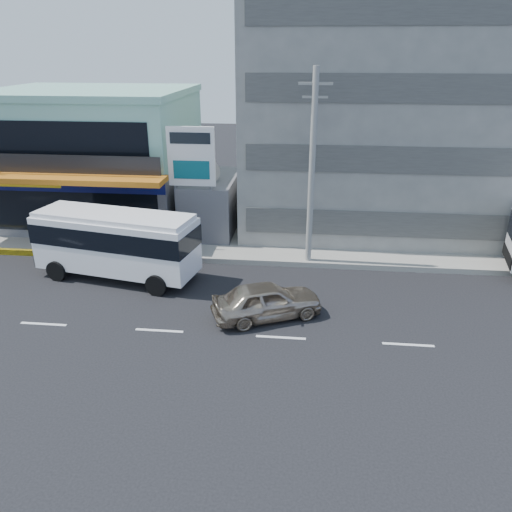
# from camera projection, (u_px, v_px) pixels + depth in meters

# --- Properties ---
(ground) EXTENTS (120.00, 120.00, 0.00)m
(ground) POSITION_uv_depth(u_px,v_px,m) (159.00, 331.00, 20.48)
(ground) COLOR black
(ground) RESTS_ON ground
(sidewalk) EXTENTS (70.00, 5.00, 0.30)m
(sidewalk) POSITION_uv_depth(u_px,v_px,m) (291.00, 247.00, 28.65)
(sidewalk) COLOR gray
(sidewalk) RESTS_ON ground
(shop_building) EXTENTS (12.40, 11.70, 8.00)m
(shop_building) POSITION_uv_depth(u_px,v_px,m) (96.00, 159.00, 32.51)
(shop_building) COLOR #4E4D52
(shop_building) RESTS_ON ground
(concrete_building) EXTENTS (16.00, 12.00, 14.00)m
(concrete_building) POSITION_uv_depth(u_px,v_px,m) (379.00, 114.00, 30.56)
(concrete_building) COLOR gray
(concrete_building) RESTS_ON ground
(gap_structure) EXTENTS (3.00, 6.00, 3.50)m
(gap_structure) POSITION_uv_depth(u_px,v_px,m) (212.00, 205.00, 30.81)
(gap_structure) COLOR #4E4D52
(gap_structure) RESTS_ON ground
(satellite_dish) EXTENTS (1.50, 1.50, 0.15)m
(satellite_dish) POSITION_uv_depth(u_px,v_px,m) (208.00, 180.00, 29.19)
(satellite_dish) COLOR slate
(satellite_dish) RESTS_ON gap_structure
(billboard) EXTENTS (2.60, 0.18, 6.90)m
(billboard) POSITION_uv_depth(u_px,v_px,m) (192.00, 163.00, 27.07)
(billboard) COLOR gray
(billboard) RESTS_ON ground
(utility_pole_near) EXTENTS (1.60, 0.30, 10.00)m
(utility_pole_near) POSITION_uv_depth(u_px,v_px,m) (312.00, 170.00, 24.70)
(utility_pole_near) COLOR #999993
(utility_pole_near) RESTS_ON ground
(minibus) EXTENTS (8.41, 4.08, 3.37)m
(minibus) POSITION_uv_depth(u_px,v_px,m) (116.00, 240.00, 24.51)
(minibus) COLOR white
(minibus) RESTS_ON ground
(sedan) EXTENTS (5.03, 3.60, 1.59)m
(sedan) POSITION_uv_depth(u_px,v_px,m) (267.00, 301.00, 21.22)
(sedan) COLOR tan
(sedan) RESTS_ON ground
(motorcycle_rider) EXTENTS (1.59, 0.59, 2.02)m
(motorcycle_rider) POSITION_uv_depth(u_px,v_px,m) (74.00, 257.00, 25.97)
(motorcycle_rider) COLOR #52190B
(motorcycle_rider) RESTS_ON ground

